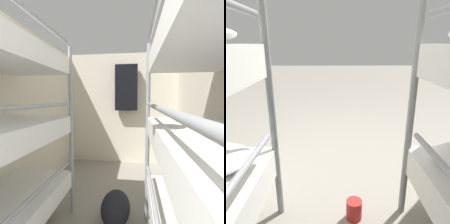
{
  "view_description": "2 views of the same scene",
  "coord_description": "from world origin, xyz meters",
  "views": [
    {
      "loc": [
        0.3,
        0.54,
        1.33
      ],
      "look_at": [
        0.05,
        2.34,
        1.19
      ],
      "focal_mm": 28.0,
      "sensor_mm": 36.0,
      "label": 1
    },
    {
      "loc": [
        0.04,
        1.84,
        1.14
      ],
      "look_at": [
        0.02,
        0.39,
        0.68
      ],
      "focal_mm": 35.0,
      "sensor_mm": 36.0,
      "label": 2
    }
  ],
  "objects": [
    {
      "name": "wall_back",
      "position": [
        0.0,
        4.17,
        1.13
      ],
      "size": [
        2.34,
        0.06,
        2.25
      ],
      "color": "beige",
      "rests_on": "ground_plane"
    },
    {
      "name": "hanging_coat",
      "position": [
        0.11,
        4.02,
        1.55
      ],
      "size": [
        0.44,
        0.12,
        0.9
      ],
      "color": "black"
    },
    {
      "name": "duffel_bag",
      "position": [
        0.09,
        2.33,
        0.16
      ],
      "size": [
        0.31,
        0.5,
        0.31
      ],
      "color": "black",
      "rests_on": "ground_plane"
    }
  ]
}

